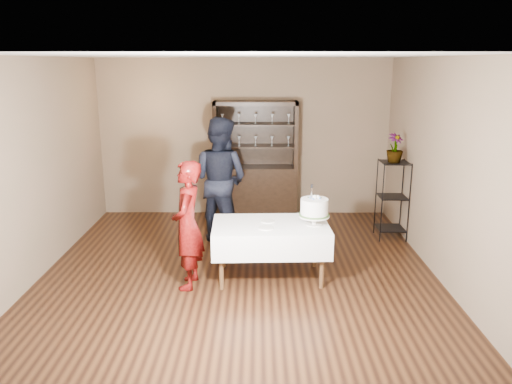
% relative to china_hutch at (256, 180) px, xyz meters
% --- Properties ---
extents(floor, '(5.00, 5.00, 0.00)m').
position_rel_china_hutch_xyz_m(floor, '(-0.20, -2.25, -0.66)').
color(floor, black).
rests_on(floor, ground).
extents(ceiling, '(5.00, 5.00, 0.00)m').
position_rel_china_hutch_xyz_m(ceiling, '(-0.20, -2.25, 2.04)').
color(ceiling, silver).
rests_on(ceiling, back_wall).
extents(back_wall, '(5.00, 0.02, 2.70)m').
position_rel_china_hutch_xyz_m(back_wall, '(-0.20, 0.25, 0.69)').
color(back_wall, brown).
rests_on(back_wall, floor).
extents(wall_left, '(0.02, 5.00, 2.70)m').
position_rel_china_hutch_xyz_m(wall_left, '(-2.70, -2.25, 0.69)').
color(wall_left, brown).
rests_on(wall_left, floor).
extents(wall_right, '(0.02, 5.00, 2.70)m').
position_rel_china_hutch_xyz_m(wall_right, '(2.30, -2.25, 0.69)').
color(wall_right, brown).
rests_on(wall_right, floor).
extents(china_hutch, '(1.40, 0.48, 2.00)m').
position_rel_china_hutch_xyz_m(china_hutch, '(0.00, 0.00, 0.00)').
color(china_hutch, black).
rests_on(china_hutch, floor).
extents(plant_etagere, '(0.42, 0.42, 1.20)m').
position_rel_china_hutch_xyz_m(plant_etagere, '(2.08, -1.05, -0.01)').
color(plant_etagere, black).
rests_on(plant_etagere, floor).
extents(cake_table, '(1.45, 0.92, 0.71)m').
position_rel_china_hutch_xyz_m(cake_table, '(0.20, -2.54, -0.13)').
color(cake_table, silver).
rests_on(cake_table, floor).
extents(woman, '(0.39, 0.57, 1.54)m').
position_rel_china_hutch_xyz_m(woman, '(-0.79, -2.78, 0.11)').
color(woman, '#380506').
rests_on(woman, floor).
extents(man, '(1.13, 1.04, 1.86)m').
position_rel_china_hutch_xyz_m(man, '(-0.53, -1.12, 0.27)').
color(man, black).
rests_on(man, floor).
extents(cake, '(0.37, 0.37, 0.52)m').
position_rel_china_hutch_xyz_m(cake, '(0.73, -2.56, 0.25)').
color(cake, white).
rests_on(cake, cake_table).
extents(plate_near, '(0.24, 0.24, 0.01)m').
position_rel_china_hutch_xyz_m(plate_near, '(0.14, -2.71, 0.05)').
color(plate_near, white).
rests_on(plate_near, cake_table).
extents(plate_far, '(0.22, 0.22, 0.01)m').
position_rel_china_hutch_xyz_m(plate_far, '(0.17, -2.45, 0.05)').
color(plate_far, white).
rests_on(plate_far, cake_table).
extents(potted_plant, '(0.33, 0.33, 0.43)m').
position_rel_china_hutch_xyz_m(potted_plant, '(2.06, -1.08, 0.74)').
color(potted_plant, '#3F632F').
rests_on(potted_plant, plant_etagere).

